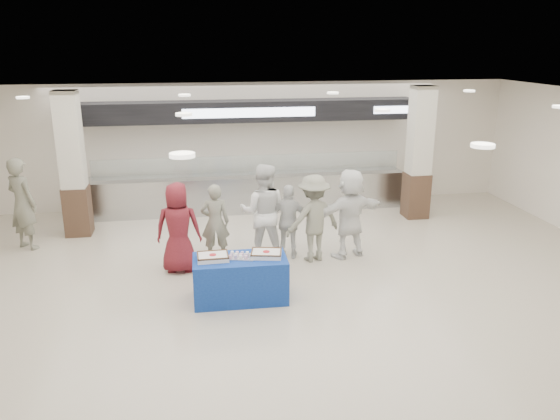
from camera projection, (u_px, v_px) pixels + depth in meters
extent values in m
plane|color=beige|center=(285.00, 305.00, 9.04)|extent=(14.00, 14.00, 0.00)
cube|color=#AEB1B5|center=(249.00, 193.00, 14.00)|extent=(8.00, 0.80, 0.90)
cube|color=#AEB1B5|center=(249.00, 175.00, 13.86)|extent=(8.00, 0.85, 0.04)
cube|color=white|center=(250.00, 165.00, 13.48)|extent=(7.60, 0.02, 0.50)
cube|color=black|center=(248.00, 111.00, 13.38)|extent=(8.40, 0.70, 0.50)
cube|color=silver|center=(250.00, 113.00, 13.04)|extent=(3.20, 0.03, 0.22)
cube|color=silver|center=(401.00, 110.00, 13.63)|extent=(1.40, 0.03, 0.18)
cube|color=#3A261A|center=(78.00, 211.00, 12.22)|extent=(0.55, 0.55, 1.10)
cube|color=beige|center=(70.00, 140.00, 11.75)|extent=(0.50, 0.50, 2.10)
cube|color=#3A261A|center=(416.00, 195.00, 13.46)|extent=(0.55, 0.55, 1.10)
cube|color=beige|center=(421.00, 130.00, 12.99)|extent=(0.50, 0.50, 2.10)
cube|color=#153C97|center=(240.00, 279.00, 9.13)|extent=(1.56, 0.80, 0.75)
cube|color=white|center=(213.00, 257.00, 8.95)|extent=(0.51, 0.40, 0.08)
cube|color=#452A13|center=(213.00, 254.00, 8.93)|extent=(0.51, 0.40, 0.02)
cylinder|color=#B1191F|center=(213.00, 255.00, 8.94)|extent=(0.11, 0.11, 0.01)
cube|color=white|center=(266.00, 254.00, 9.08)|extent=(0.57, 0.48, 0.08)
cube|color=#452A13|center=(266.00, 251.00, 9.07)|extent=(0.57, 0.48, 0.02)
cylinder|color=#B1191F|center=(266.00, 252.00, 9.07)|extent=(0.13, 0.13, 0.01)
cube|color=#AEAEB3|center=(242.00, 257.00, 9.05)|extent=(0.49, 0.42, 0.02)
imported|color=maroon|center=(178.00, 228.00, 10.14)|extent=(0.89, 0.63, 1.72)
imported|color=slate|center=(215.00, 222.00, 10.73)|extent=(0.58, 0.40, 1.55)
imported|color=silver|center=(263.00, 212.00, 10.73)|extent=(1.08, 0.93, 1.93)
imported|color=silver|center=(289.00, 222.00, 10.82)|extent=(0.95, 0.57, 1.51)
imported|color=slate|center=(313.00, 218.00, 10.67)|extent=(1.26, 0.93, 1.74)
imported|color=white|center=(350.00, 213.00, 10.85)|extent=(1.76, 1.05, 1.81)
imported|color=slate|center=(22.00, 204.00, 11.27)|extent=(0.85, 0.79, 1.94)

